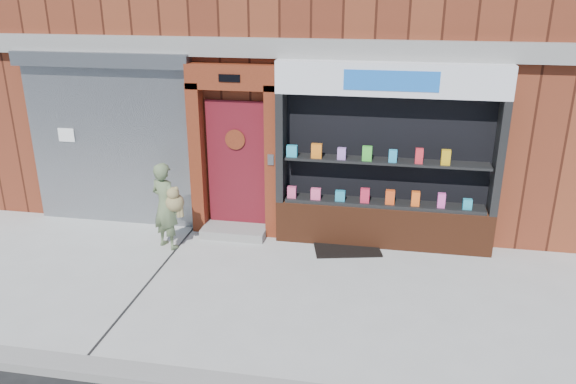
# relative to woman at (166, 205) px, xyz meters

# --- Properties ---
(ground) EXTENTS (80.00, 80.00, 0.00)m
(ground) POSITION_rel_woman_xyz_m (1.69, -1.07, -0.74)
(ground) COLOR #9E9E99
(ground) RESTS_ON ground
(curb) EXTENTS (60.00, 0.30, 0.12)m
(curb) POSITION_rel_woman_xyz_m (1.69, -3.22, -0.68)
(curb) COLOR gray
(curb) RESTS_ON ground
(shutter_bay) EXTENTS (3.10, 0.30, 3.04)m
(shutter_bay) POSITION_rel_woman_xyz_m (-1.31, 0.86, 0.98)
(shutter_bay) COLOR gray
(shutter_bay) RESTS_ON ground
(red_door_bay) EXTENTS (1.52, 0.58, 2.90)m
(red_door_bay) POSITION_rel_woman_xyz_m (0.94, 0.79, 0.72)
(red_door_bay) COLOR #5D2010
(red_door_bay) RESTS_ON ground
(pharmacy_bay) EXTENTS (3.50, 0.41, 3.00)m
(pharmacy_bay) POSITION_rel_woman_xyz_m (3.44, 0.74, 0.63)
(pharmacy_bay) COLOR #582814
(pharmacy_bay) RESTS_ON ground
(woman) EXTENTS (0.64, 0.54, 1.45)m
(woman) POSITION_rel_woman_xyz_m (0.00, 0.00, 0.00)
(woman) COLOR #5D6F49
(woman) RESTS_ON ground
(doormat) EXTENTS (1.20, 0.96, 0.03)m
(doormat) POSITION_rel_woman_xyz_m (2.89, 0.48, -0.73)
(doormat) COLOR black
(doormat) RESTS_ON ground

